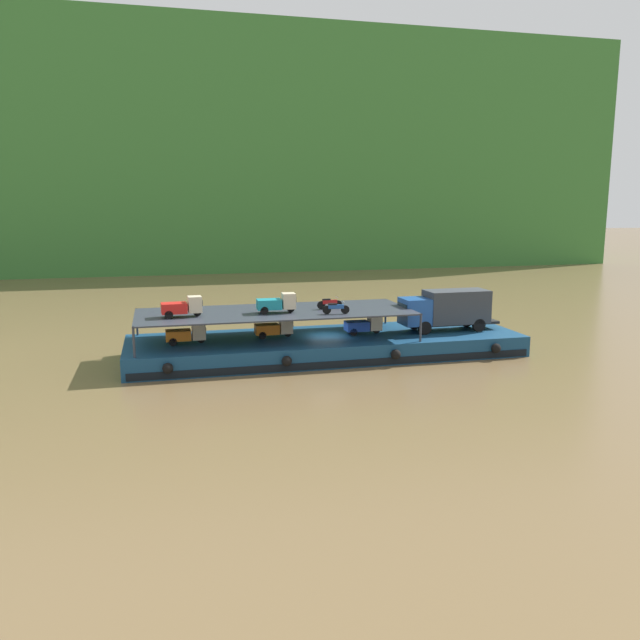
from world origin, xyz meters
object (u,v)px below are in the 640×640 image
mini_truck_lower_aft (274,328)px  motorcycle_upper_centre (329,303)px  cargo_barge (326,346)px  mini_truck_lower_stern (187,334)px  motorcycle_upper_port (336,308)px  covered_lorry (447,309)px  mini_truck_upper_mid (277,303)px  mini_truck_upper_stern (182,307)px  mini_truck_lower_mid (364,325)px

mini_truck_lower_aft → motorcycle_upper_centre: (4.03, -0.41, 1.74)m
cargo_barge → motorcycle_upper_centre: (0.23, 0.03, 3.18)m
mini_truck_lower_stern → motorcycle_upper_port: motorcycle_upper_port is taller
covered_lorry → motorcycle_upper_centre: covered_lorry is taller
mini_truck_lower_stern → mini_truck_lower_aft: size_ratio=1.00×
covered_lorry → mini_truck_upper_mid: bearing=-178.5°
mini_truck_upper_stern → motorcycle_upper_centre: size_ratio=1.46×
mini_truck_upper_stern → mini_truck_lower_aft: bearing=9.9°
mini_truck_upper_mid → motorcycle_upper_centre: (4.03, 0.71, -0.26)m
mini_truck_lower_stern → motorcycle_upper_port: size_ratio=1.46×
mini_truck_lower_mid → motorcycle_upper_centre: 3.18m
mini_truck_lower_aft → motorcycle_upper_port: bearing=-33.9°
covered_lorry → mini_truck_upper_stern: bearing=-179.0°
covered_lorry → mini_truck_lower_stern: bearing=179.6°
mini_truck_lower_mid → mini_truck_lower_stern: bearing=-179.3°
covered_lorry → mini_truck_upper_mid: size_ratio=2.84×
motorcycle_upper_port → motorcycle_upper_centre: same height
mini_truck_lower_stern → mini_truck_upper_mid: size_ratio=0.99×
mini_truck_upper_mid → covered_lorry: bearing=1.5°
mini_truck_upper_stern → covered_lorry: bearing=1.0°
mini_truck_lower_aft → mini_truck_upper_stern: bearing=-170.1°
cargo_barge → mini_truck_upper_mid: mini_truck_upper_mid is taller
mini_truck_lower_stern → mini_truck_lower_mid: bearing=0.7°
cargo_barge → mini_truck_lower_stern: (-10.12, -0.19, 1.44)m
covered_lorry → motorcycle_upper_centre: 9.23m
cargo_barge → mini_truck_upper_stern: size_ratio=10.34×
covered_lorry → mini_truck_upper_mid: 13.27m
motorcycle_upper_centre → mini_truck_lower_mid: bearing=-1.1°
mini_truck_lower_stern → mini_truck_upper_mid: bearing=-4.5°
mini_truck_upper_mid → motorcycle_upper_port: (3.89, -1.49, -0.26)m
cargo_barge → mini_truck_upper_stern: 10.92m
covered_lorry → mini_truck_lower_aft: covered_lorry is taller
mini_truck_lower_stern → mini_truck_upper_mid: (6.32, -0.50, 2.00)m
mini_truck_lower_mid → motorcycle_upper_centre: motorcycle_upper_centre is taller
cargo_barge → mini_truck_lower_aft: (-3.80, 0.44, 1.44)m
mini_truck_upper_stern → mini_truck_lower_mid: bearing=2.9°
mini_truck_lower_aft → mini_truck_upper_stern: 6.94m
cargo_barge → motorcycle_upper_centre: motorcycle_upper_centre is taller
mini_truck_lower_stern → mini_truck_lower_mid: size_ratio=1.00×
mini_truck_upper_stern → mini_truck_upper_mid: 6.54m
covered_lorry → mini_truck_lower_mid: 6.61m
mini_truck_lower_stern → mini_truck_lower_mid: same height
mini_truck_lower_aft → covered_lorry: bearing=-3.4°
cargo_barge → mini_truck_upper_stern: mini_truck_upper_stern is taller
mini_truck_lower_mid → motorcycle_upper_port: 3.94m
covered_lorry → mini_truck_lower_aft: 13.29m
motorcycle_upper_port → motorcycle_upper_centre: 2.21m
covered_lorry → motorcycle_upper_port: covered_lorry is taller
cargo_barge → mini_truck_lower_mid: bearing=-0.6°
motorcycle_upper_centre → mini_truck_upper_stern: bearing=-176.1°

